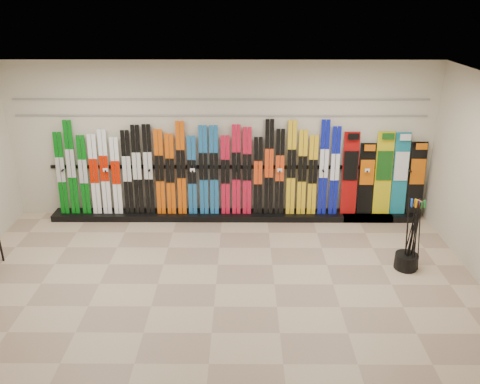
{
  "coord_description": "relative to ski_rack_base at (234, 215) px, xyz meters",
  "views": [
    {
      "loc": [
        0.4,
        -5.99,
        4.06
      ],
      "look_at": [
        0.36,
        1.0,
        1.1
      ],
      "focal_mm": 35.0,
      "sensor_mm": 36.0,
      "label": 1
    }
  ],
  "objects": [
    {
      "name": "back_wall",
      "position": [
        -0.22,
        0.22,
        1.44
      ],
      "size": [
        8.0,
        0.0,
        8.0
      ],
      "primitive_type": "plane",
      "rotation": [
        1.57,
        0.0,
        0.0
      ],
      "color": "beige",
      "rests_on": "floor"
    },
    {
      "name": "ski_poles",
      "position": [
        2.83,
        -1.82,
        0.55
      ],
      "size": [
        0.26,
        0.22,
        1.18
      ],
      "color": "black",
      "rests_on": "pole_bin"
    },
    {
      "name": "snowboards",
      "position": [
        2.86,
        0.08,
        0.82
      ],
      "size": [
        1.58,
        0.25,
        1.59
      ],
      "color": "#990C0C",
      "rests_on": "ski_rack_base"
    },
    {
      "name": "ceiling",
      "position": [
        -0.22,
        -2.28,
        2.94
      ],
      "size": [
        8.0,
        8.0,
        0.0
      ],
      "primitive_type": "plane",
      "rotation": [
        3.14,
        0.0,
        0.0
      ],
      "color": "silver",
      "rests_on": "back_wall"
    },
    {
      "name": "pole_bin",
      "position": [
        2.8,
        -1.81,
        0.07
      ],
      "size": [
        0.36,
        0.36,
        0.25
      ],
      "primitive_type": "cylinder",
      "color": "black",
      "rests_on": "floor"
    },
    {
      "name": "slatwall_rail_0",
      "position": [
        -0.22,
        0.2,
        1.94
      ],
      "size": [
        7.6,
        0.02,
        0.03
      ],
      "primitive_type": "cube",
      "color": "gray",
      "rests_on": "back_wall"
    },
    {
      "name": "ski_rack_base",
      "position": [
        0.0,
        0.0,
        0.0
      ],
      "size": [
        8.0,
        0.4,
        0.12
      ],
      "primitive_type": "cube",
      "color": "black",
      "rests_on": "floor"
    },
    {
      "name": "skis",
      "position": [
        -0.65,
        0.04,
        0.89
      ],
      "size": [
        5.38,
        0.22,
        1.84
      ],
      "color": "#076310",
      "rests_on": "ski_rack_base"
    },
    {
      "name": "slatwall_rail_1",
      "position": [
        -0.22,
        0.2,
        2.24
      ],
      "size": [
        7.6,
        0.02,
        0.03
      ],
      "primitive_type": "cube",
      "color": "gray",
      "rests_on": "back_wall"
    },
    {
      "name": "floor",
      "position": [
        -0.22,
        -2.28,
        -0.06
      ],
      "size": [
        8.0,
        8.0,
        0.0
      ],
      "primitive_type": "plane",
      "color": "gray",
      "rests_on": "ground"
    }
  ]
}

